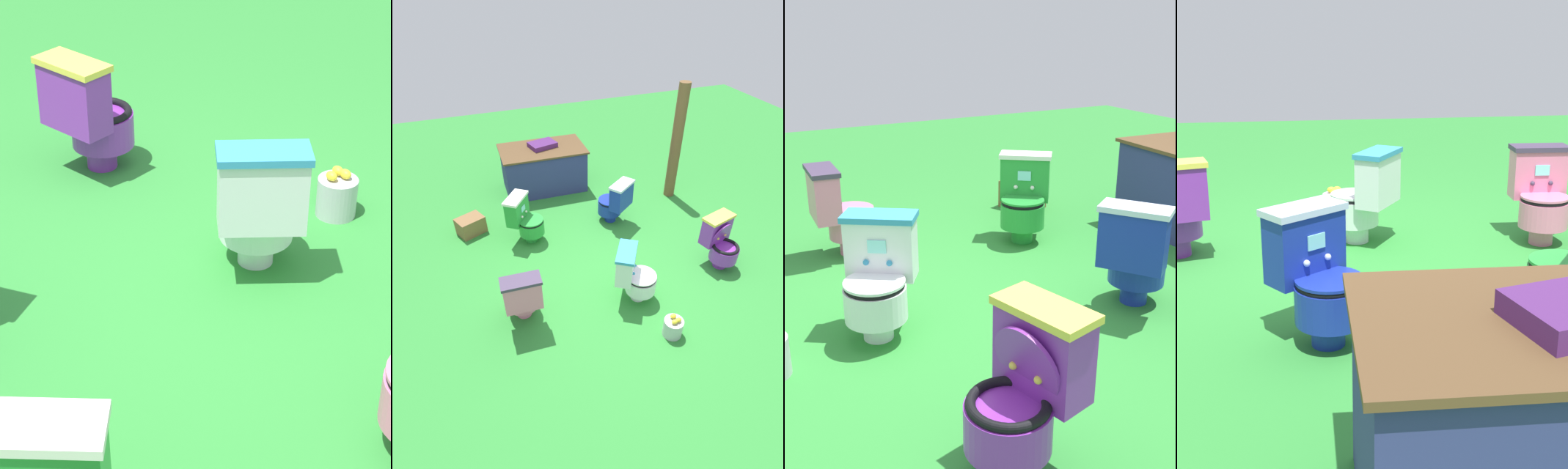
# 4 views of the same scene
# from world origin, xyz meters

# --- Properties ---
(ground) EXTENTS (14.00, 14.00, 0.00)m
(ground) POSITION_xyz_m (0.00, 0.00, 0.00)
(ground) COLOR #2D8433
(toilet_blue) EXTENTS (0.61, 0.63, 0.73)m
(toilet_blue) POSITION_xyz_m (0.41, 1.12, 0.37)
(toilet_blue) COLOR #192D9E
(toilet_blue) RESTS_ON ground
(toilet_green) EXTENTS (0.63, 0.62, 0.73)m
(toilet_green) POSITION_xyz_m (-1.01, 1.15, 0.37)
(toilet_green) COLOR green
(toilet_green) RESTS_ON ground
(toilet_purple) EXTENTS (0.51, 0.58, 0.73)m
(toilet_purple) POSITION_xyz_m (1.33, -0.30, 0.37)
(toilet_purple) COLOR purple
(toilet_purple) RESTS_ON ground
(toilet_pink) EXTENTS (0.45, 0.52, 0.73)m
(toilet_pink) POSITION_xyz_m (-1.38, -0.33, 0.37)
(toilet_pink) COLOR pink
(toilet_pink) RESTS_ON ground
(toilet_white) EXTENTS (0.63, 0.60, 0.73)m
(toilet_white) POSITION_xyz_m (-0.04, -0.46, 0.37)
(toilet_white) COLOR white
(toilet_white) RESTS_ON ground
(vendor_table) EXTENTS (1.49, 0.92, 0.85)m
(vendor_table) POSITION_xyz_m (-0.34, 2.58, 0.39)
(vendor_table) COLOR navy
(vendor_table) RESTS_ON ground
(wooden_post) EXTENTS (0.18, 0.18, 1.94)m
(wooden_post) POSITION_xyz_m (1.67, 1.54, 0.97)
(wooden_post) COLOR brown
(wooden_post) RESTS_ON ground
(small_crate) EXTENTS (0.47, 0.42, 0.27)m
(small_crate) POSITION_xyz_m (-1.77, 1.62, 0.13)
(small_crate) COLOR brown
(small_crate) RESTS_ON ground
(lemon_bucket) EXTENTS (0.22, 0.22, 0.28)m
(lemon_bucket) POSITION_xyz_m (0.13, -1.14, 0.12)
(lemon_bucket) COLOR #B7B7BF
(lemon_bucket) RESTS_ON ground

